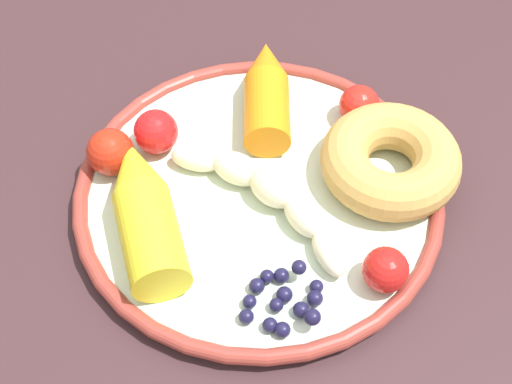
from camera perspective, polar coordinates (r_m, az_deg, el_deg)
name	(u,v)px	position (r m, az deg, el deg)	size (l,w,h in m)	color
dining_table	(315,281)	(0.65, 4.46, -6.72)	(1.01, 0.99, 0.71)	#362023
plate	(256,194)	(0.58, 0.00, -0.17)	(0.28, 0.28, 0.02)	silver
banana	(266,193)	(0.56, 0.77, -0.07)	(0.15, 0.10, 0.03)	beige
carrot_orange	(264,90)	(0.62, 0.62, 7.68)	(0.05, 0.12, 0.04)	orange
carrot_yellow	(141,209)	(0.55, -8.66, -1.25)	(0.09, 0.14, 0.04)	yellow
donut	(388,160)	(0.58, 9.94, 2.38)	(0.11, 0.11, 0.04)	tan
blueberry_pile	(281,299)	(0.52, 1.89, -8.08)	(0.06, 0.06, 0.02)	#191638
tomato_near	(108,152)	(0.59, -11.13, 3.01)	(0.04, 0.04, 0.04)	red
tomato_mid	(383,269)	(0.53, 9.55, -5.79)	(0.03, 0.03, 0.03)	red
tomato_far	(357,105)	(0.62, 7.62, 6.54)	(0.03, 0.03, 0.03)	red
tomato_extra	(153,131)	(0.60, -7.76, 4.56)	(0.04, 0.04, 0.04)	red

